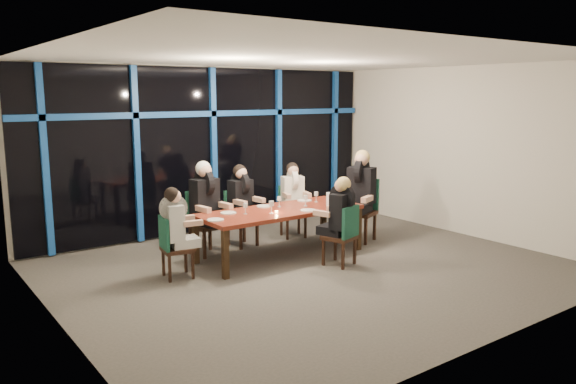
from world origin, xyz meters
name	(u,v)px	position (x,y,z in m)	size (l,w,h in m)	color
room	(313,129)	(0.00, 0.00, 2.02)	(7.04, 7.00, 3.02)	#534F49
window_wall	(213,147)	(0.01, 2.93, 1.55)	(6.86, 0.43, 2.94)	black
dining_table	(280,214)	(0.00, 0.80, 0.68)	(2.60, 1.00, 0.75)	maroon
chair_far_left	(203,219)	(-0.88, 1.66, 0.56)	(0.52, 0.52, 1.01)	black
chair_far_mid	(239,215)	(-0.16, 1.76, 0.52)	(0.48, 0.48, 0.93)	black
chair_far_right	(292,208)	(0.92, 1.74, 0.50)	(0.52, 0.52, 0.90)	black
chair_end_left	(172,244)	(-1.81, 0.82, 0.48)	(0.46, 0.46, 0.87)	black
chair_end_right	(362,206)	(1.73, 0.79, 0.60)	(0.65, 0.65, 1.07)	black
chair_near_mid	(344,232)	(0.47, -0.15, 0.51)	(0.53, 0.53, 0.91)	black
diner_far_left	(206,194)	(-0.87, 1.58, 0.96)	(0.54, 0.66, 0.98)	black
diner_far_mid	(242,193)	(-0.15, 1.68, 0.89)	(0.49, 0.60, 0.91)	black
diner_far_right	(293,189)	(0.90, 1.67, 0.86)	(0.53, 0.61, 0.88)	white
diner_end_left	(176,219)	(-1.74, 0.81, 0.83)	(0.57, 0.46, 0.84)	black
diner_end_right	(360,183)	(1.64, 0.75, 1.02)	(0.73, 0.67, 1.04)	black
diner_near_mid	(340,208)	(0.45, -0.08, 0.87)	(0.53, 0.62, 0.88)	black
plate_far_left	(228,213)	(-0.80, 1.02, 0.76)	(0.24, 0.24, 0.01)	white
plate_far_mid	(264,206)	(-0.08, 1.13, 0.76)	(0.24, 0.24, 0.01)	white
plate_far_right	(304,200)	(0.73, 1.13, 0.76)	(0.24, 0.24, 0.01)	white
plate_end_left	(215,220)	(-1.18, 0.72, 0.76)	(0.24, 0.24, 0.01)	white
plate_end_right	(346,203)	(1.13, 0.53, 0.76)	(0.24, 0.24, 0.01)	white
plate_near_mid	(308,210)	(0.28, 0.46, 0.76)	(0.24, 0.24, 0.01)	white
wine_bottle	(336,195)	(1.00, 0.65, 0.88)	(0.08, 0.08, 0.34)	black
water_pitcher	(330,199)	(0.79, 0.55, 0.86)	(0.13, 0.12, 0.22)	white
tea_light	(277,212)	(-0.19, 0.63, 0.76)	(0.05, 0.05, 0.03)	#FFA74C
wine_glass_a	(271,204)	(-0.29, 0.62, 0.89)	(0.07, 0.07, 0.19)	silver
wine_glass_b	(279,199)	(0.10, 0.98, 0.87)	(0.06, 0.06, 0.16)	white
wine_glass_c	(306,198)	(0.48, 0.78, 0.87)	(0.07, 0.07, 0.17)	silver
wine_glass_d	(245,206)	(-0.62, 0.83, 0.87)	(0.06, 0.06, 0.16)	silver
wine_glass_e	(316,194)	(0.83, 0.94, 0.87)	(0.07, 0.07, 0.17)	silver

